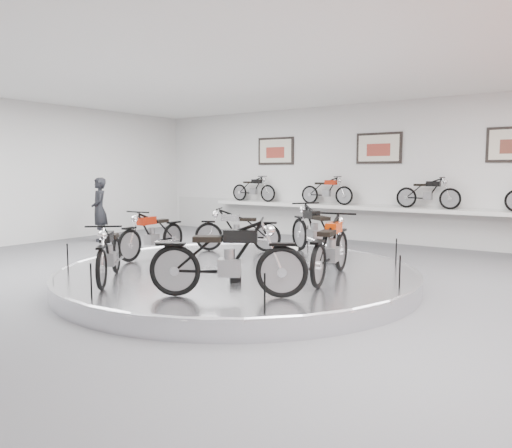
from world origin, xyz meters
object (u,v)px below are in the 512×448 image
Objects in this scene: display_platform at (238,276)px; shelf at (374,208)px; bike_e at (109,252)px; visitor at (99,210)px; bike_d at (152,233)px; bike_b at (315,230)px; bike_f at (228,258)px; bike_c at (237,230)px; bike_a at (331,247)px.

display_platform is 0.58× the size of shelf.
visitor reaches higher than bike_e.
shelf reaches higher than display_platform.
bike_d reaches higher than display_platform.
bike_f reaches higher than bike_b.
bike_d is at bearing -107.98° from shelf.
visitor is (-5.69, 4.18, 0.17)m from bike_e.
bike_d is 3.70m from bike_f.
shelf is 5.88× the size of bike_f.
bike_f is (1.18, -8.18, -0.15)m from shelf.
display_platform is at bearing 100.12° from bike_c.
display_platform is 3.48× the size of bike_b.
bike_b is (0.50, 1.99, 0.69)m from display_platform.
visitor is (-6.69, 2.14, 0.78)m from display_platform.
bike_b is 0.98× the size of bike_f.
bike_b is at bearing 118.13° from bike_e.
bike_f is (2.32, -3.27, 0.08)m from bike_c.
shelf is at bearing 66.95° from bike_f.
shelf is 6.81× the size of bike_c.
bike_a reaches higher than bike_c.
bike_c is 1.86m from bike_d.
bike_e is at bearing 155.69° from bike_f.
visitor is at bearing -147.52° from shelf.
bike_c is 3.54m from bike_e.
visitor is (-6.69, -4.26, -0.07)m from shelf.
bike_f is at bearing 6.35° from visitor.
bike_c is at bearing -103.05° from shelf.
bike_b reaches higher than bike_e.
bike_b reaches higher than bike_c.
visitor is at bearing -167.72° from bike_e.
bike_a is 0.96× the size of visitor.
bike_b reaches higher than display_platform.
bike_f is at bearing 57.09° from bike_d.
bike_d is 2.24m from bike_e.
display_platform is 1.98m from bike_c.
visitor is (-8.50, 2.03, 0.11)m from bike_a.
bike_f is at bearing 134.77° from bike_b.
bike_b is 1.14× the size of bike_c.
bike_e is (-2.81, -2.16, -0.06)m from bike_a.
bike_b is 3.34m from bike_d.
bike_b reaches higher than bike_a.
bike_b is at bearing 122.77° from bike_d.
bike_b is at bearing 23.07° from bike_a.
bike_d is (-0.97, -1.58, 0.01)m from bike_c.
bike_a is at bearing 159.33° from bike_b.
bike_b is at bearing 69.00° from bike_f.
bike_d is at bearing 81.24° from bike_a.
bike_b is 1.11× the size of bike_d.
bike_a is 3.54m from bike_e.
visitor reaches higher than display_platform.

